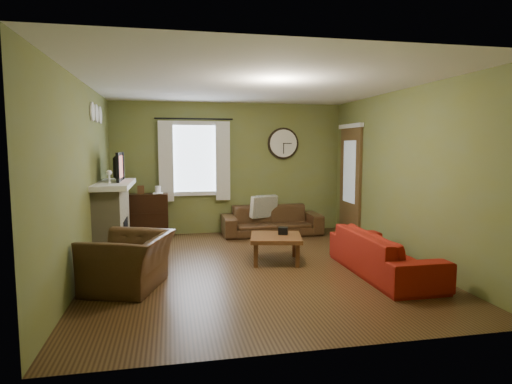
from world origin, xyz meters
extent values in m
cube|color=#432B16|center=(0.00, 0.00, 0.00)|extent=(4.60, 5.20, 0.00)
cube|color=white|center=(0.00, 0.00, 2.60)|extent=(4.60, 5.20, 0.00)
cube|color=olive|center=(-2.30, 0.00, 1.30)|extent=(0.00, 5.20, 2.60)
cube|color=olive|center=(2.30, 0.00, 1.30)|extent=(0.00, 5.20, 2.60)
cube|color=olive|center=(0.00, 2.60, 1.30)|extent=(4.60, 0.00, 2.60)
cube|color=olive|center=(0.00, -2.60, 1.30)|extent=(4.60, 0.00, 2.60)
cube|color=tan|center=(-2.10, 1.15, 0.55)|extent=(0.40, 1.40, 1.10)
cube|color=black|center=(-1.91, 1.15, 0.30)|extent=(0.04, 0.60, 0.55)
cube|color=white|center=(-2.07, 1.15, 1.14)|extent=(0.58, 1.60, 0.08)
imported|color=black|center=(-2.05, 1.30, 1.35)|extent=(0.08, 0.60, 0.35)
cube|color=#994C3F|center=(-1.97, 1.30, 1.41)|extent=(0.02, 0.62, 0.36)
cylinder|color=white|center=(-2.28, 0.80, 2.25)|extent=(0.28, 0.28, 0.03)
cylinder|color=white|center=(-2.28, 1.15, 2.25)|extent=(0.28, 0.28, 0.03)
cylinder|color=white|center=(-2.28, 1.50, 2.25)|extent=(0.28, 0.28, 0.03)
cylinder|color=black|center=(-0.70, 2.48, 2.27)|extent=(0.03, 0.03, 1.50)
cube|color=silver|center=(-1.25, 2.48, 1.45)|extent=(0.28, 0.04, 1.55)
cube|color=silver|center=(-0.15, 2.48, 1.45)|extent=(0.28, 0.04, 1.55)
cube|color=brown|center=(2.27, 1.85, 1.05)|extent=(0.05, 0.90, 2.10)
imported|color=#59331B|center=(-1.50, 2.26, 0.96)|extent=(0.19, 0.25, 0.02)
imported|color=#3F2716|center=(0.78, 2.20, 0.28)|extent=(1.94, 0.76, 0.57)
cube|color=gray|center=(0.70, 2.33, 0.55)|extent=(0.45, 0.22, 0.43)
cube|color=gray|center=(0.57, 2.25, 0.55)|extent=(0.44, 0.26, 0.43)
imported|color=maroon|center=(1.65, -0.69, 0.29)|extent=(0.78, 2.00, 0.58)
imported|color=#3F2716|center=(-1.69, -0.60, 0.33)|extent=(1.17, 1.26, 0.67)
cube|color=black|center=(0.50, 0.30, 0.40)|extent=(0.18, 0.18, 0.11)
camera|label=1|loc=(-1.17, -5.93, 1.74)|focal=30.00mm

